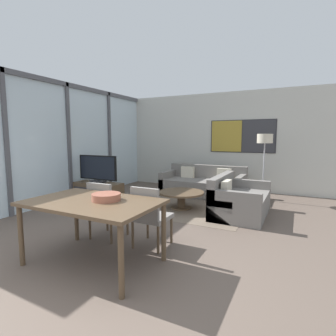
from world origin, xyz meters
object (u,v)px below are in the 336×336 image
object	(u,v)px
dining_table	(93,207)
dining_chair_left	(105,207)
sofa_main	(204,185)
sofa_side	(237,201)
coffee_table	(181,196)
tv_console	(98,192)
dining_chair_centre	(150,213)
floor_lamp	(265,144)
television	(98,169)
fruit_bowl	(106,196)

from	to	relation	value
dining_table	dining_chair_left	size ratio (longest dim) A/B	1.82
sofa_main	sofa_side	world-z (taller)	same
coffee_table	dining_table	bearing A→B (deg)	-89.33
tv_console	sofa_side	distance (m)	3.25
sofa_main	dining_chair_left	distance (m)	3.53
sofa_main	dining_chair_centre	distance (m)	3.52
coffee_table	floor_lamp	world-z (taller)	floor_lamp
tv_console	coffee_table	distance (m)	2.09
coffee_table	dining_table	world-z (taller)	dining_table
coffee_table	dining_chair_centre	xyz separation A→B (m)	(0.41, -2.04, 0.21)
coffee_table	floor_lamp	xyz separation A→B (m)	(1.47, 1.56, 1.10)
television	dining_chair_centre	distance (m)	3.07
tv_console	sofa_main	xyz separation A→B (m)	(2.07, 1.71, 0.04)
dining_chair_centre	floor_lamp	distance (m)	3.85
coffee_table	dining_chair_centre	size ratio (longest dim) A/B	1.11
sofa_side	floor_lamp	world-z (taller)	floor_lamp
coffee_table	dining_table	xyz separation A→B (m)	(0.03, -2.73, 0.42)
tv_console	dining_chair_centre	distance (m)	3.07
sofa_main	dining_chair_centre	size ratio (longest dim) A/B	2.44
coffee_table	dining_table	distance (m)	2.76
tv_console	dining_chair_centre	size ratio (longest dim) A/B	1.40
sofa_main	sofa_side	size ratio (longest dim) A/B	1.41
dining_table	television	bearing A→B (deg)	130.45
sofa_side	dining_table	world-z (taller)	dining_table
tv_console	sofa_side	size ratio (longest dim) A/B	0.81
tv_console	dining_chair_left	distance (m)	2.51
sofa_side	fruit_bowl	size ratio (longest dim) A/B	4.35
fruit_bowl	dining_chair_centre	bearing A→B (deg)	67.54
sofa_main	fruit_bowl	bearing A→B (deg)	-87.68
tv_console	sofa_main	bearing A→B (deg)	39.49
tv_console	floor_lamp	bearing A→B (deg)	27.09
sofa_main	floor_lamp	xyz separation A→B (m)	(1.47, 0.10, 1.11)
floor_lamp	dining_chair_left	bearing A→B (deg)	-116.72
sofa_main	dining_table	bearing A→B (deg)	-89.56
dining_chair_left	fruit_bowl	size ratio (longest dim) A/B	2.52
sofa_main	dining_chair_centre	world-z (taller)	dining_chair_centre
sofa_side	dining_chair_left	bearing A→B (deg)	145.01
sofa_main	sofa_side	xyz separation A→B (m)	(1.16, -1.36, 0.00)
sofa_side	floor_lamp	distance (m)	1.86
sofa_side	television	bearing A→B (deg)	96.19
floor_lamp	television	bearing A→B (deg)	-152.92
dining_table	fruit_bowl	bearing A→B (deg)	34.27
coffee_table	floor_lamp	size ratio (longest dim) A/B	0.60
tv_console	dining_chair_left	xyz separation A→B (m)	(1.73, -1.80, 0.27)
dining_table	sofa_main	bearing A→B (deg)	90.44
dining_chair_centre	floor_lamp	bearing A→B (deg)	73.61
coffee_table	sofa_main	bearing A→B (deg)	90.00
dining_table	floor_lamp	world-z (taller)	floor_lamp
dining_table	dining_chair_centre	xyz separation A→B (m)	(0.38, 0.69, -0.21)
tv_console	television	xyz separation A→B (m)	(0.00, 0.00, 0.54)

